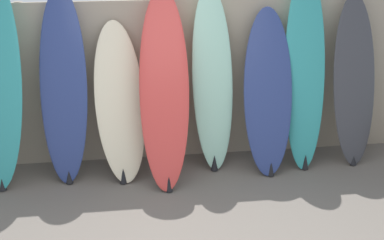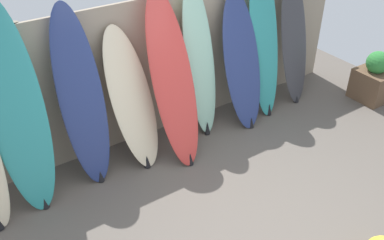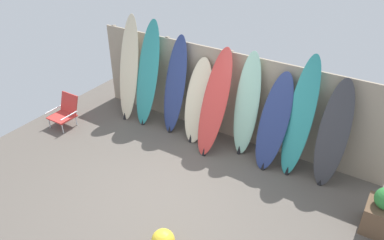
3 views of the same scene
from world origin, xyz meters
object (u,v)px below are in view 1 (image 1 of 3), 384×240
at_px(surfboard_charcoal_8, 354,82).
at_px(surfboard_cream_3, 120,103).
at_px(surfboard_navy_2, 64,88).
at_px(surfboard_seafoam_5, 213,82).
at_px(surfboard_navy_6, 268,93).
at_px(surfboard_red_4, 165,91).
at_px(surfboard_teal_7, 305,73).

bearing_deg(surfboard_charcoal_8, surfboard_cream_3, -179.33).
xyz_separation_m(surfboard_navy_2, surfboard_charcoal_8, (3.13, -0.00, -0.06)).
bearing_deg(surfboard_navy_2, surfboard_seafoam_5, 1.73).
height_order(surfboard_navy_2, surfboard_navy_6, surfboard_navy_2).
bearing_deg(surfboard_cream_3, surfboard_red_4, -19.65).
bearing_deg(surfboard_navy_2, surfboard_cream_3, -3.48).
relative_size(surfboard_navy_6, surfboard_charcoal_8, 0.94).
bearing_deg(surfboard_cream_3, surfboard_navy_6, -1.46).
distance_m(surfboard_red_4, surfboard_navy_6, 1.13).
bearing_deg(surfboard_red_4, surfboard_teal_7, 7.20).
xyz_separation_m(surfboard_navy_2, surfboard_navy_6, (2.14, -0.07, -0.12)).
relative_size(surfboard_red_4, surfboard_seafoam_5, 1.00).
bearing_deg(surfboard_cream_3, surfboard_charcoal_8, 0.67).
distance_m(surfboard_cream_3, surfboard_red_4, 0.52).
height_order(surfboard_navy_2, surfboard_cream_3, surfboard_navy_2).
relative_size(surfboard_seafoam_5, surfboard_teal_7, 0.93).
distance_m(surfboard_seafoam_5, surfboard_navy_6, 0.60).
bearing_deg(surfboard_seafoam_5, surfboard_charcoal_8, -1.87).
xyz_separation_m(surfboard_cream_3, surfboard_charcoal_8, (2.57, 0.03, 0.12)).
height_order(surfboard_cream_3, surfboard_navy_6, surfboard_navy_6).
height_order(surfboard_red_4, surfboard_navy_6, surfboard_red_4).
bearing_deg(surfboard_cream_3, surfboard_navy_2, 176.52).
bearing_deg(surfboard_cream_3, surfboard_teal_7, 0.87).
distance_m(surfboard_navy_6, surfboard_charcoal_8, 1.00).
bearing_deg(surfboard_navy_2, surfboard_red_4, -10.97).
bearing_deg(surfboard_navy_6, surfboard_red_4, -173.70).
height_order(surfboard_seafoam_5, surfboard_navy_6, surfboard_seafoam_5).
distance_m(surfboard_navy_2, surfboard_cream_3, 0.59).
height_order(surfboard_navy_2, surfboard_seafoam_5, surfboard_navy_2).
distance_m(surfboard_seafoam_5, surfboard_charcoal_8, 1.57).
relative_size(surfboard_teal_7, surfboard_charcoal_8, 1.14).
height_order(surfboard_cream_3, surfboard_red_4, surfboard_red_4).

